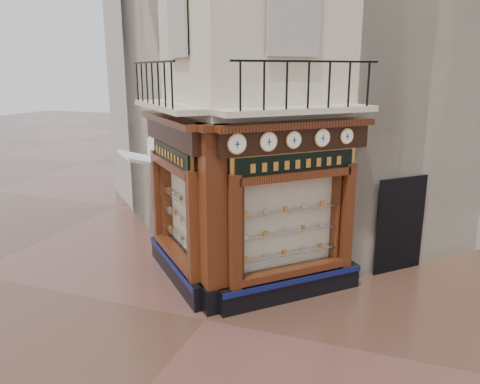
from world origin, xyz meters
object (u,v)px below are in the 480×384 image
at_px(clock_a, 237,144).
at_px(signboard_right, 296,164).
at_px(corner_pilaster, 213,223).
at_px(clock_c, 293,140).
at_px(signboard_left, 171,155).
at_px(awning, 145,247).
at_px(clock_e, 346,136).
at_px(clock_d, 322,138).
at_px(clock_b, 268,142).

height_order(clock_a, signboard_right, clock_a).
relative_size(corner_pilaster, clock_a, 9.70).
xyz_separation_m(clock_c, signboard_left, (-2.90, 0.18, -0.52)).
xyz_separation_m(clock_a, signboard_left, (-2.01, 1.07, -0.52)).
height_order(corner_pilaster, clock_a, corner_pilaster).
relative_size(corner_pilaster, signboard_left, 1.93).
distance_m(corner_pilaster, awning, 4.65).
bearing_deg(awning, clock_e, -143.47).
relative_size(corner_pilaster, signboard_right, 1.83).
bearing_deg(awning, clock_d, -148.81).
bearing_deg(clock_a, clock_e, 0.00).
relative_size(clock_e, signboard_right, 0.16).
bearing_deg(signboard_left, corner_pilaster, -169.75).
bearing_deg(clock_d, clock_a, 180.00).
relative_size(awning, signboard_left, 0.76).
distance_m(corner_pilaster, clock_c, 2.36).
bearing_deg(clock_d, signboard_right, 168.56).
height_order(clock_a, clock_c, clock_a).
xyz_separation_m(clock_d, signboard_right, (-0.46, -0.31, -0.52)).
bearing_deg(signboard_right, clock_e, -5.39).
distance_m(clock_c, clock_e, 1.32).
height_order(clock_a, awning, clock_a).
xyz_separation_m(clock_a, awning, (-3.86, 2.67, -3.62)).
bearing_deg(signboard_right, clock_a, -175.50).
distance_m(clock_a, clock_c, 1.26).
relative_size(clock_e, signboard_left, 0.17).
distance_m(signboard_left, signboard_right, 2.92).
bearing_deg(clock_a, clock_b, 0.00).
distance_m(corner_pilaster, signboard_right, 2.12).
relative_size(clock_c, clock_d, 0.95).
bearing_deg(corner_pilaster, clock_c, -14.91).
bearing_deg(signboard_left, clock_e, -123.92).
xyz_separation_m(clock_d, awning, (-5.24, 1.29, -3.62)).
xyz_separation_m(corner_pilaster, signboard_left, (-1.46, 1.01, 1.15)).
relative_size(clock_c, signboard_right, 0.17).
xyz_separation_m(corner_pilaster, clock_d, (1.93, 1.32, 1.67)).
bearing_deg(clock_b, corner_pilaster, 157.41).
bearing_deg(awning, clock_c, -155.51).
distance_m(clock_b, clock_c, 0.58).
xyz_separation_m(awning, signboard_right, (4.78, -1.60, 3.10)).
bearing_deg(clock_b, signboard_left, 121.67).
bearing_deg(clock_b, awning, 108.29).
distance_m(corner_pilaster, signboard_left, 2.12).
distance_m(clock_d, clock_e, 0.62).
height_order(corner_pilaster, clock_b, corner_pilaster).
bearing_deg(corner_pilaster, clock_b, -22.59).
bearing_deg(clock_e, awning, 126.53).
xyz_separation_m(clock_c, clock_d, (0.49, 0.49, 0.00)).
distance_m(clock_a, awning, 5.93).
xyz_separation_m(clock_c, signboard_right, (0.03, 0.18, -0.52)).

